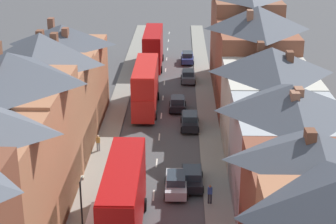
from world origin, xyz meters
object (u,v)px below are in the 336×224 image
at_px(double_decker_bus_far_approaching, 123,199).
at_px(pedestrian_mid_left, 210,193).
at_px(double_decker_bus_lead, 146,86).
at_px(car_parked_right_b, 178,103).
at_px(street_lamp, 82,212).
at_px(car_parked_right_a, 188,76).
at_px(car_parked_left_b, 187,57).
at_px(car_mid_white, 176,183).
at_px(car_near_blue, 190,120).
at_px(pedestrian_mid_right, 98,142).
at_px(double_decker_bus_mid_street, 153,48).
at_px(car_parked_left_a, 192,177).

bearing_deg(double_decker_bus_far_approaching, pedestrian_mid_left, 34.15).
bearing_deg(double_decker_bus_far_approaching, double_decker_bus_lead, 90.00).
xyz_separation_m(car_parked_right_b, street_lamp, (-6.05, -27.99, 2.43)).
bearing_deg(car_parked_right_a, car_parked_left_b, 90.00).
xyz_separation_m(car_parked_left_b, car_mid_white, (-1.30, -39.36, 0.00)).
bearing_deg(car_near_blue, pedestrian_mid_right, -144.31).
bearing_deg(car_mid_white, car_parked_left_b, 88.11).
relative_size(car_parked_right_a, pedestrian_mid_left, 2.51).
xyz_separation_m(double_decker_bus_lead, double_decker_bus_far_approaching, (0.00, -25.55, 0.00)).
height_order(double_decker_bus_far_approaching, pedestrian_mid_left, double_decker_bus_far_approaching).
xyz_separation_m(double_decker_bus_mid_street, car_near_blue, (4.91, -23.07, -1.96)).
xyz_separation_m(double_decker_bus_lead, car_mid_white, (3.61, -19.28, -1.98)).
distance_m(double_decker_bus_far_approaching, street_lamp, 3.50).
distance_m(double_decker_bus_far_approaching, car_mid_white, 7.50).
relative_size(double_decker_bus_far_approaching, car_mid_white, 2.48).
distance_m(double_decker_bus_lead, car_parked_left_b, 20.77).
bearing_deg(double_decker_bus_far_approaching, car_parked_right_b, 81.95).
distance_m(double_decker_bus_far_approaching, car_parked_right_b, 25.86).
bearing_deg(car_parked_right_b, car_mid_white, -90.00).
distance_m(car_parked_left_b, street_lamp, 48.71).
bearing_deg(double_decker_bus_mid_street, car_parked_left_b, 26.49).
distance_m(double_decker_bus_far_approaching, car_parked_left_a, 9.09).
distance_m(car_near_blue, car_parked_left_a, 12.73).
bearing_deg(car_mid_white, double_decker_bus_far_approaching, -119.94).
relative_size(double_decker_bus_mid_street, car_parked_right_b, 2.75).
xyz_separation_m(double_decker_bus_far_approaching, car_near_blue, (4.91, 20.11, -1.96)).
xyz_separation_m(double_decker_bus_lead, car_parked_left_b, (4.91, 20.08, -1.99)).
distance_m(car_parked_right_b, pedestrian_mid_left, 21.45).
height_order(double_decker_bus_mid_street, car_parked_left_a, double_decker_bus_mid_street).
xyz_separation_m(double_decker_bus_far_approaching, car_parked_left_a, (4.91, 7.38, -2.02)).
relative_size(car_parked_right_a, pedestrian_mid_right, 2.51).
bearing_deg(car_parked_right_a, double_decker_bus_far_approaching, -97.74).
height_order(car_parked_left_a, car_parked_right_a, car_parked_right_a).
bearing_deg(pedestrian_mid_right, double_decker_bus_mid_street, 82.65).
xyz_separation_m(double_decker_bus_mid_street, pedestrian_mid_right, (-3.78, -29.31, -1.78)).
relative_size(double_decker_bus_far_approaching, car_parked_left_a, 2.55).
relative_size(car_parked_left_b, street_lamp, 0.81).
bearing_deg(car_parked_left_a, double_decker_bus_lead, 105.12).
bearing_deg(street_lamp, car_mid_white, 55.29).
relative_size(pedestrian_mid_left, street_lamp, 0.29).
bearing_deg(car_parked_left_b, car_near_blue, -90.00).
height_order(double_decker_bus_far_approaching, car_parked_left_b, double_decker_bus_far_approaching).
bearing_deg(double_decker_bus_far_approaching, car_mid_white, 60.06).
distance_m(double_decker_bus_far_approaching, car_parked_right_a, 36.52).
bearing_deg(car_parked_left_a, double_decker_bus_mid_street, 97.81).
relative_size(car_parked_right_a, car_mid_white, 0.93).
distance_m(double_decker_bus_mid_street, pedestrian_mid_left, 39.48).
xyz_separation_m(car_parked_left_a, car_parked_right_b, (-1.30, 18.15, 0.01)).
xyz_separation_m(double_decker_bus_lead, car_parked_right_a, (4.91, 10.59, -1.99)).
relative_size(double_decker_bus_lead, street_lamp, 1.96).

